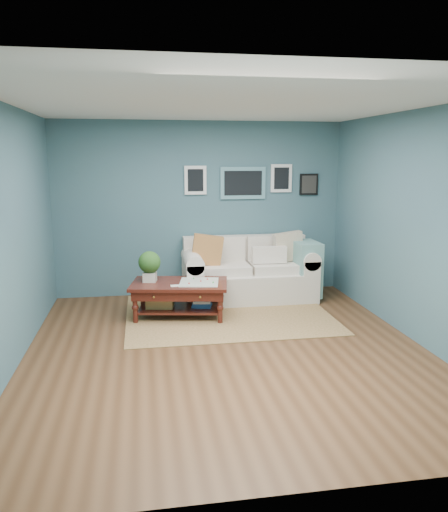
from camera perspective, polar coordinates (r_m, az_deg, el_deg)
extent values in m
plane|color=brown|center=(5.77, 0.40, -10.69)|extent=(5.00, 5.00, 0.00)
plane|color=white|center=(5.38, 0.44, 17.06)|extent=(5.00, 5.00, 0.00)
cube|color=#3D5C6C|center=(7.87, -2.71, 5.39)|extent=(4.50, 0.02, 2.70)
cube|color=#3D5C6C|center=(3.03, 8.55, -4.39)|extent=(4.50, 0.02, 2.70)
cube|color=#3D5C6C|center=(5.50, -23.38, 1.88)|extent=(0.02, 5.00, 2.70)
cube|color=#3D5C6C|center=(6.20, 21.39, 3.01)|extent=(0.02, 5.00, 2.70)
cube|color=#5E939D|center=(7.92, 2.18, 8.33)|extent=(0.72, 0.03, 0.50)
cube|color=black|center=(7.90, 2.21, 8.33)|extent=(0.60, 0.01, 0.38)
cube|color=white|center=(7.80, -3.28, 8.64)|extent=(0.34, 0.03, 0.44)
cube|color=white|center=(8.06, 6.56, 8.82)|extent=(0.34, 0.03, 0.44)
cube|color=black|center=(8.20, 9.66, 8.08)|extent=(0.30, 0.03, 0.34)
cube|color=brown|center=(7.01, 0.43, -6.60)|extent=(2.78, 2.23, 0.01)
cube|color=silver|center=(7.68, 2.82, -3.35)|extent=(1.47, 0.91, 0.44)
cube|color=silver|center=(7.92, 2.31, 0.56)|extent=(1.93, 0.23, 0.50)
cube|color=silver|center=(7.53, -3.61, -2.85)|extent=(0.25, 0.91, 0.64)
cube|color=silver|center=(7.88, 8.97, -2.32)|extent=(0.25, 0.91, 0.64)
cylinder|color=silver|center=(7.45, -3.64, -0.45)|extent=(0.27, 0.91, 0.27)
cylinder|color=silver|center=(7.81, 9.04, -0.02)|extent=(0.27, 0.91, 0.27)
cube|color=silver|center=(7.48, -0.01, -1.48)|extent=(0.75, 0.58, 0.14)
cube|color=silver|center=(7.65, 5.83, -1.26)|extent=(0.75, 0.58, 0.14)
cube|color=silver|center=(7.71, -0.36, 0.83)|extent=(0.75, 0.12, 0.37)
cube|color=silver|center=(7.87, 5.32, 1.00)|extent=(0.75, 0.12, 0.37)
cube|color=#BF6532|center=(7.40, -1.93, 0.70)|extent=(0.50, 0.18, 0.49)
cube|color=beige|center=(7.73, 7.35, 1.08)|extent=(0.49, 0.19, 0.48)
cube|color=beige|center=(7.54, 5.18, 0.15)|extent=(0.52, 0.12, 0.25)
cube|color=#73A59A|center=(7.73, 9.30, -1.41)|extent=(0.35, 0.57, 0.83)
cube|color=#38150E|center=(6.80, -5.12, -3.20)|extent=(1.40, 0.96, 0.04)
cube|color=#38150E|center=(6.83, -5.10, -3.90)|extent=(1.30, 0.86, 0.13)
cube|color=#38150E|center=(6.90, -5.07, -5.94)|extent=(1.17, 0.74, 0.03)
sphere|color=gold|center=(6.53, -8.03, -4.67)|extent=(0.03, 0.03, 0.03)
sphere|color=gold|center=(6.47, -2.74, -4.72)|extent=(0.03, 0.03, 0.03)
cylinder|color=#38150E|center=(6.67, -10.12, -5.79)|extent=(0.06, 0.06, 0.44)
cylinder|color=#38150E|center=(6.56, -0.44, -5.90)|extent=(0.06, 0.06, 0.44)
cylinder|color=#38150E|center=(7.22, -9.29, -4.44)|extent=(0.06, 0.06, 0.44)
cylinder|color=#38150E|center=(7.12, -0.37, -4.52)|extent=(0.06, 0.06, 0.44)
cube|color=beige|center=(6.89, -8.47, -2.37)|extent=(0.20, 0.20, 0.13)
sphere|color=#224E16|center=(6.84, -8.52, -0.71)|extent=(0.30, 0.30, 0.30)
cube|color=beige|center=(6.78, -2.86, -3.00)|extent=(0.60, 0.60, 0.01)
cube|color=olive|center=(6.89, -7.31, -4.95)|extent=(0.40, 0.32, 0.21)
cube|color=#255592|center=(6.87, -2.56, -5.33)|extent=(0.29, 0.23, 0.12)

